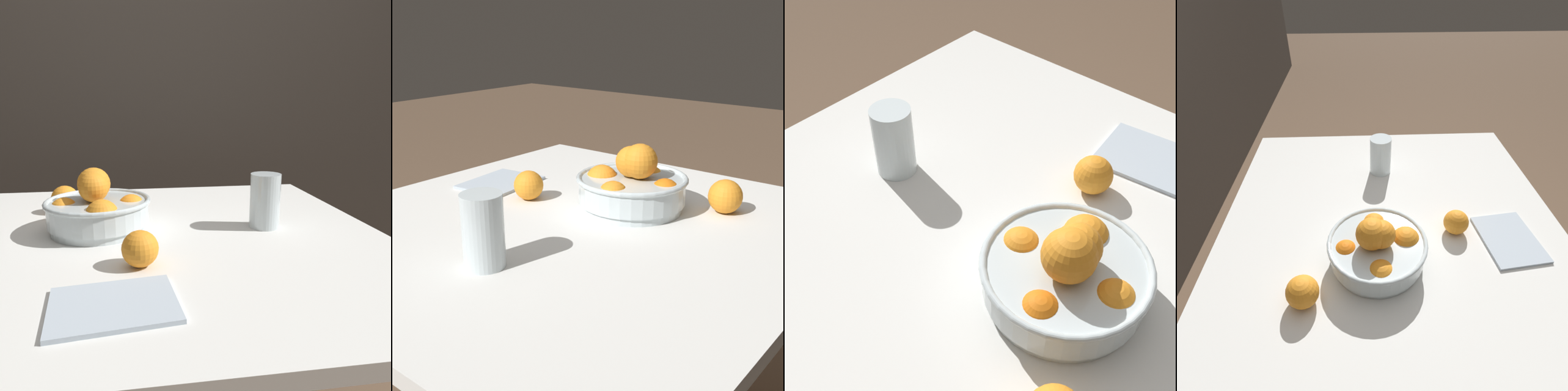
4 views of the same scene
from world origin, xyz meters
TOP-DOWN VIEW (x-y plane):
  - dining_table at (0.00, 0.00)m, footprint 1.10×1.05m
  - fruit_bowl at (-0.15, 0.05)m, footprint 0.26×0.26m
  - juice_glass at (0.27, 0.02)m, footprint 0.08×0.08m
  - orange_loose_front at (-0.05, -0.19)m, footprint 0.07×0.07m
  - napkin at (-0.10, -0.34)m, footprint 0.22×0.18m

SIDE VIEW (x-z plane):
  - dining_table at x=0.00m, z-range 0.29..1.01m
  - napkin at x=-0.10m, z-range 0.72..0.73m
  - orange_loose_front at x=-0.05m, z-range 0.72..0.80m
  - fruit_bowl at x=-0.15m, z-range 0.70..0.86m
  - juice_glass at x=0.27m, z-range 0.72..0.86m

